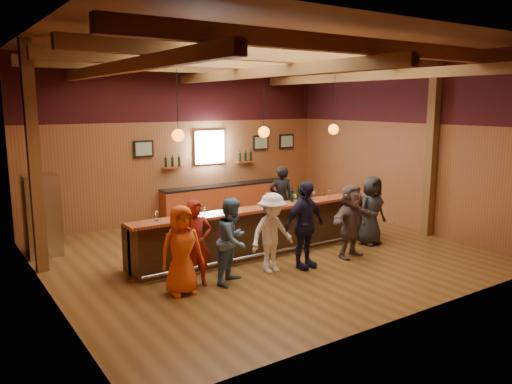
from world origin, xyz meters
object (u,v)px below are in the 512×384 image
at_px(bartender, 281,199).
at_px(bottle_a, 292,196).
at_px(customer_orange, 182,250).
at_px(ice_bucket, 271,199).
at_px(customer_redvest, 196,244).
at_px(customer_dark, 371,210).
at_px(customer_navy, 304,225).
at_px(bar_counter, 260,229).
at_px(customer_brown, 351,221).
at_px(back_bar_cabinet, 226,200).
at_px(customer_denim, 233,240).
at_px(customer_white, 272,233).
at_px(stainless_fridge, 42,215).

xyz_separation_m(bartender, bottle_a, (-0.76, -1.44, 0.38)).
relative_size(customer_orange, ice_bucket, 5.90).
height_order(customer_redvest, bottle_a, customer_redvest).
bearing_deg(customer_dark, customer_navy, -171.98).
xyz_separation_m(customer_navy, bottle_a, (0.61, 1.20, 0.35)).
relative_size(customer_orange, customer_navy, 0.89).
relative_size(bar_counter, customer_brown, 3.89).
relative_size(bar_counter, back_bar_cabinet, 1.57).
relative_size(customer_brown, bartender, 0.94).
xyz_separation_m(customer_orange, bottle_a, (3.27, 1.09, 0.45)).
relative_size(customer_denim, customer_brown, 0.99).
distance_m(bar_counter, customer_white, 1.41).
bearing_deg(ice_bucket, back_bar_cabinet, 73.91).
xyz_separation_m(customer_brown, ice_bucket, (-1.35, 1.11, 0.44)).
bearing_deg(stainless_fridge, bottle_a, -28.86).
distance_m(customer_redvest, customer_denim, 0.69).
bearing_deg(customer_brown, customer_white, 166.31).
height_order(back_bar_cabinet, customer_dark, customer_dark).
xyz_separation_m(customer_orange, customer_brown, (3.96, -0.10, 0.02)).
bearing_deg(bar_counter, customer_white, -114.41).
distance_m(back_bar_cabinet, bartender, 2.40).
bearing_deg(ice_bucket, bar_counter, 102.59).
bearing_deg(customer_dark, back_bar_cabinet, 103.38).
height_order(stainless_fridge, customer_redvest, stainless_fridge).
xyz_separation_m(customer_dark, bartender, (-1.05, 2.16, 0.04)).
bearing_deg(stainless_fridge, customer_white, -46.26).
bearing_deg(back_bar_cabinet, customer_orange, -127.42).
bearing_deg(stainless_fridge, customer_orange, -67.29).
bearing_deg(bottle_a, ice_bucket, -172.70).
xyz_separation_m(customer_denim, customer_navy, (1.62, -0.11, 0.09)).
bearing_deg(bartender, customer_white, 72.67).
height_order(customer_redvest, customer_navy, customer_navy).
bearing_deg(back_bar_cabinet, bar_counter, -108.34).
bearing_deg(customer_brown, stainless_fridge, 135.81).
bearing_deg(customer_redvest, customer_white, 5.69).
distance_m(bar_counter, customer_redvest, 2.45).
xyz_separation_m(customer_denim, customer_dark, (4.03, 0.37, 0.01)).
bearing_deg(bartender, customer_denim, 62.58).
xyz_separation_m(back_bar_cabinet, customer_redvest, (-3.35, -4.69, 0.33)).
bearing_deg(bar_counter, customer_navy, -85.37).
bearing_deg(customer_brown, bartender, 79.35).
height_order(customer_orange, customer_redvest, customer_redvest).
xyz_separation_m(customer_denim, customer_brown, (2.92, -0.10, 0.01)).
distance_m(customer_dark, bottle_a, 1.99).
xyz_separation_m(bar_counter, customer_dark, (2.52, -0.94, 0.29)).
bearing_deg(customer_dark, customer_denim, -177.92).
bearing_deg(customer_dark, bottle_a, 155.02).
distance_m(back_bar_cabinet, customer_navy, 5.11).
xyz_separation_m(back_bar_cabinet, customer_denim, (-2.69, -4.88, 0.33)).
height_order(customer_denim, ice_bucket, customer_denim).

